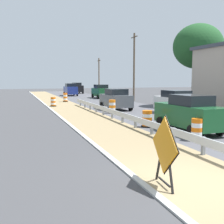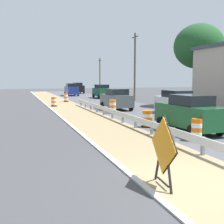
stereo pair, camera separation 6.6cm
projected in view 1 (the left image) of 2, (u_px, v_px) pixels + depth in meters
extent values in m
plane|color=#3D3D3F|center=(192.00, 184.00, 7.37)|extent=(160.00, 160.00, 0.00)
cube|color=#8E7A56|center=(209.00, 181.00, 7.56)|extent=(3.54, 120.00, 0.01)
cube|color=#ADADA8|center=(150.00, 191.00, 6.93)|extent=(0.20, 120.00, 0.11)
cube|color=#ADB2B7|center=(221.00, 147.00, 9.20)|extent=(0.08, 44.82, 0.32)
cube|color=slate|center=(203.00, 146.00, 10.20)|extent=(0.12, 0.12, 0.70)
cube|color=slate|center=(174.00, 135.00, 12.11)|extent=(0.12, 0.12, 0.70)
cube|color=slate|center=(152.00, 128.00, 14.01)|extent=(0.12, 0.12, 0.70)
cube|color=slate|center=(135.00, 122.00, 15.91)|extent=(0.12, 0.12, 0.70)
cube|color=slate|center=(123.00, 117.00, 17.81)|extent=(0.12, 0.12, 0.70)
cube|color=slate|center=(112.00, 114.00, 19.72)|extent=(0.12, 0.12, 0.70)
cube|color=slate|center=(103.00, 111.00, 21.62)|extent=(0.12, 0.12, 0.70)
cube|color=slate|center=(96.00, 108.00, 23.52)|extent=(0.12, 0.12, 0.70)
cube|color=slate|center=(90.00, 106.00, 25.43)|extent=(0.12, 0.12, 0.70)
cube|color=slate|center=(85.00, 104.00, 27.33)|extent=(0.12, 0.12, 0.70)
cube|color=slate|center=(80.00, 103.00, 29.23)|extent=(0.12, 0.12, 0.70)
cube|color=black|center=(170.00, 172.00, 6.84)|extent=(0.09, 0.39, 1.06)
cube|color=black|center=(159.00, 163.00, 7.52)|extent=(0.09, 0.39, 1.06)
cube|color=black|center=(164.00, 182.00, 7.23)|extent=(0.12, 0.72, 0.04)
cube|color=orange|center=(164.00, 145.00, 7.10)|extent=(0.19, 1.52, 1.53)
cube|color=black|center=(165.00, 145.00, 7.11)|extent=(0.18, 1.61, 1.62)
cylinder|color=orange|center=(196.00, 138.00, 12.67)|extent=(0.50, 0.50, 0.21)
cylinder|color=white|center=(197.00, 134.00, 12.65)|extent=(0.50, 0.50, 0.21)
cylinder|color=orange|center=(197.00, 129.00, 12.62)|extent=(0.50, 0.50, 0.21)
cylinder|color=white|center=(197.00, 125.00, 12.60)|extent=(0.50, 0.50, 0.21)
cylinder|color=orange|center=(197.00, 121.00, 12.57)|extent=(0.50, 0.50, 0.21)
cylinder|color=black|center=(196.00, 139.00, 12.68)|extent=(0.63, 0.63, 0.08)
cylinder|color=orange|center=(147.00, 125.00, 16.21)|extent=(0.58, 0.58, 0.20)
cylinder|color=white|center=(147.00, 122.00, 16.18)|extent=(0.58, 0.58, 0.20)
cylinder|color=orange|center=(147.00, 119.00, 16.16)|extent=(0.58, 0.58, 0.20)
cylinder|color=white|center=(147.00, 115.00, 16.13)|extent=(0.58, 0.58, 0.20)
cylinder|color=orange|center=(147.00, 112.00, 16.11)|extent=(0.58, 0.58, 0.20)
cylinder|color=black|center=(147.00, 126.00, 16.21)|extent=(0.73, 0.73, 0.08)
cylinder|color=orange|center=(112.00, 112.00, 22.88)|extent=(0.55, 0.55, 0.23)
cylinder|color=white|center=(112.00, 109.00, 22.85)|extent=(0.55, 0.55, 0.23)
cylinder|color=orange|center=(112.00, 106.00, 22.82)|extent=(0.55, 0.55, 0.23)
cylinder|color=white|center=(112.00, 104.00, 22.80)|extent=(0.55, 0.55, 0.23)
cylinder|color=orange|center=(112.00, 101.00, 22.77)|extent=(0.55, 0.55, 0.23)
cylinder|color=black|center=(112.00, 113.00, 22.89)|extent=(0.69, 0.69, 0.08)
cylinder|color=orange|center=(53.00, 105.00, 28.66)|extent=(0.53, 0.53, 0.20)
cylinder|color=white|center=(53.00, 104.00, 28.64)|extent=(0.53, 0.53, 0.20)
cylinder|color=orange|center=(53.00, 102.00, 28.62)|extent=(0.53, 0.53, 0.20)
cylinder|color=white|center=(53.00, 100.00, 28.59)|extent=(0.53, 0.53, 0.20)
cylinder|color=orange|center=(53.00, 98.00, 28.57)|extent=(0.53, 0.53, 0.20)
cylinder|color=black|center=(53.00, 106.00, 28.67)|extent=(0.67, 0.67, 0.08)
cylinder|color=orange|center=(65.00, 101.00, 34.48)|extent=(0.52, 0.52, 0.23)
cylinder|color=white|center=(65.00, 99.00, 34.45)|extent=(0.52, 0.52, 0.23)
cylinder|color=orange|center=(65.00, 97.00, 34.43)|extent=(0.52, 0.52, 0.23)
cylinder|color=white|center=(65.00, 96.00, 34.40)|extent=(0.52, 0.52, 0.23)
cylinder|color=orange|center=(65.00, 94.00, 34.37)|extent=(0.52, 0.52, 0.23)
cylinder|color=black|center=(65.00, 102.00, 34.49)|extent=(0.65, 0.65, 0.08)
cube|color=navy|center=(70.00, 90.00, 47.40)|extent=(1.83, 4.24, 1.28)
cube|color=black|center=(71.00, 85.00, 47.13)|extent=(1.64, 1.96, 0.56)
cylinder|color=black|center=(64.00, 94.00, 48.48)|extent=(0.22, 0.64, 0.64)
cylinder|color=black|center=(74.00, 93.00, 49.08)|extent=(0.22, 0.64, 0.64)
cylinder|color=black|center=(67.00, 94.00, 45.87)|extent=(0.22, 0.64, 0.64)
cylinder|color=black|center=(77.00, 94.00, 46.47)|extent=(0.22, 0.64, 0.64)
cube|color=#195128|center=(101.00, 92.00, 41.20)|extent=(1.97, 4.29, 1.20)
cube|color=black|center=(101.00, 86.00, 41.26)|extent=(1.76, 1.98, 0.56)
cylinder|color=black|center=(110.00, 96.00, 40.29)|extent=(0.22, 0.64, 0.64)
cylinder|color=black|center=(98.00, 97.00, 39.63)|extent=(0.22, 0.64, 0.64)
cylinder|color=black|center=(104.00, 95.00, 42.92)|extent=(0.22, 0.64, 0.64)
cylinder|color=black|center=(93.00, 96.00, 42.26)|extent=(0.22, 0.64, 0.64)
cube|color=#195128|center=(188.00, 115.00, 14.85)|extent=(1.77, 4.56, 1.14)
cube|color=black|center=(191.00, 100.00, 14.58)|extent=(1.57, 2.11, 0.56)
cylinder|color=black|center=(161.00, 122.00, 16.02)|extent=(0.23, 0.64, 0.64)
cylinder|color=black|center=(185.00, 121.00, 16.61)|extent=(0.23, 0.64, 0.64)
cylinder|color=black|center=(192.00, 131.00, 13.23)|extent=(0.23, 0.64, 0.64)
cylinder|color=black|center=(220.00, 129.00, 13.82)|extent=(0.23, 0.64, 0.64)
cube|color=black|center=(77.00, 89.00, 55.63)|extent=(1.86, 4.23, 1.32)
cube|color=black|center=(77.00, 84.00, 55.67)|extent=(1.61, 1.97, 0.56)
cylinder|color=black|center=(83.00, 92.00, 54.75)|extent=(0.24, 0.65, 0.64)
cylinder|color=black|center=(75.00, 92.00, 54.12)|extent=(0.24, 0.65, 0.64)
cylinder|color=black|center=(79.00, 91.00, 57.30)|extent=(0.24, 0.65, 0.64)
cylinder|color=black|center=(71.00, 92.00, 56.67)|extent=(0.24, 0.65, 0.64)
cube|color=#4C5156|center=(116.00, 100.00, 25.61)|extent=(2.00, 4.16, 1.09)
cube|color=black|center=(116.00, 92.00, 25.36)|extent=(1.73, 1.94, 0.56)
cylinder|color=black|center=(102.00, 105.00, 26.57)|extent=(0.24, 0.65, 0.64)
cylinder|color=black|center=(119.00, 105.00, 27.26)|extent=(0.24, 0.65, 0.64)
cylinder|color=black|center=(112.00, 108.00, 24.09)|extent=(0.24, 0.65, 0.64)
cylinder|color=black|center=(131.00, 107.00, 24.78)|extent=(0.24, 0.65, 0.64)
cube|color=silver|center=(177.00, 104.00, 22.14)|extent=(1.83, 4.76, 1.08)
cube|color=black|center=(176.00, 94.00, 22.21)|extent=(1.64, 2.19, 0.56)
cylinder|color=black|center=(198.00, 112.00, 21.03)|extent=(0.22, 0.64, 0.64)
cylinder|color=black|center=(178.00, 113.00, 20.43)|extent=(0.22, 0.64, 0.64)
cylinder|color=black|center=(176.00, 108.00, 23.97)|extent=(0.22, 0.64, 0.64)
cylinder|color=black|center=(158.00, 109.00, 23.36)|extent=(0.22, 0.64, 0.64)
cylinder|color=brown|center=(134.00, 67.00, 35.84)|extent=(0.24, 0.24, 8.89)
cube|color=brown|center=(134.00, 37.00, 35.36)|extent=(0.12, 1.80, 0.10)
cylinder|color=brown|center=(99.00, 76.00, 53.92)|extent=(0.24, 0.24, 7.07)
cube|color=brown|center=(99.00, 61.00, 53.55)|extent=(0.12, 1.80, 0.10)
cylinder|color=#4C3D2D|center=(196.00, 86.00, 28.56)|extent=(0.36, 0.36, 4.21)
ellipsoid|color=#1E4C23|center=(198.00, 46.00, 28.06)|extent=(5.14, 5.14, 4.63)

